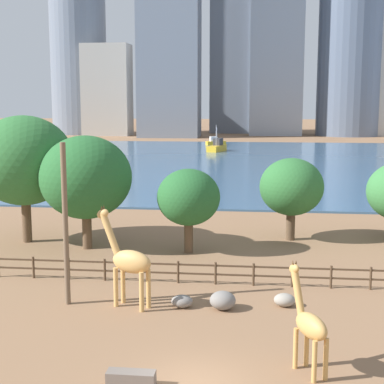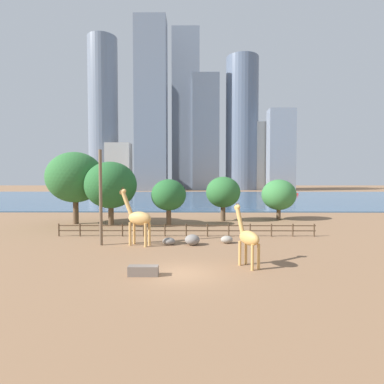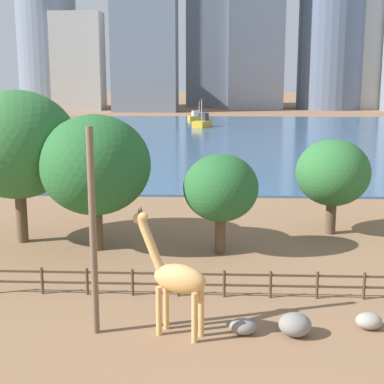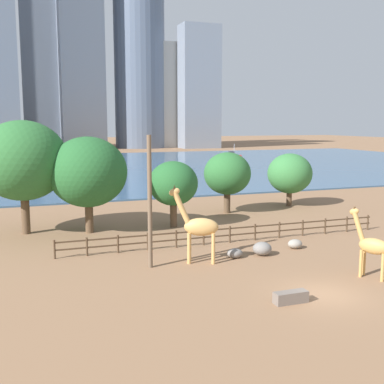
{
  "view_description": "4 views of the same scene",
  "coord_description": "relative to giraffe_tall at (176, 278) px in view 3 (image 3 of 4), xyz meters",
  "views": [
    {
      "loc": [
        2.16,
        -20.33,
        10.54
      ],
      "look_at": [
        -3.06,
        27.01,
        2.91
      ],
      "focal_mm": 55.0,
      "sensor_mm": 36.0,
      "label": 1
    },
    {
      "loc": [
        0.73,
        -18.1,
        5.76
      ],
      "look_at": [
        0.43,
        30.84,
        3.73
      ],
      "focal_mm": 28.0,
      "sensor_mm": 36.0,
      "label": 2
    },
    {
      "loc": [
        -2.51,
        -14.07,
        10.44
      ],
      "look_at": [
        -3.87,
        15.28,
        4.34
      ],
      "focal_mm": 55.0,
      "sensor_mm": 36.0,
      "label": 3
    },
    {
      "loc": [
        -15.07,
        -20.73,
        9.13
      ],
      "look_at": [
        0.55,
        22.1,
        2.52
      ],
      "focal_mm": 45.0,
      "sensor_mm": 36.0,
      "label": 4
    }
  ],
  "objects": [
    {
      "name": "ground_plane",
      "position": [
        4.18,
        72.09,
        -2.41
      ],
      "size": [
        400.0,
        400.0,
        0.0
      ],
      "primitive_type": "plane",
      "color": "#8C6647"
    },
    {
      "name": "harbor_water",
      "position": [
        4.18,
        69.09,
        -2.31
      ],
      "size": [
        180.0,
        86.0,
        0.2
      ],
      "primitive_type": "cube",
      "color": "#3D6084",
      "rests_on": "ground"
    },
    {
      "name": "giraffe_tall",
      "position": [
        0.0,
        0.0,
        0.0
      ],
      "size": [
        3.29,
        1.85,
        5.13
      ],
      "rotation": [
        0.0,
        0.0,
        2.75
      ],
      "color": "tan",
      "rests_on": "ground"
    },
    {
      "name": "utility_pole",
      "position": [
        -3.24,
        0.03,
        1.78
      ],
      "size": [
        0.28,
        0.28,
        8.38
      ],
      "primitive_type": "cylinder",
      "color": "brown",
      "rests_on": "ground"
    },
    {
      "name": "boulder_near_fence",
      "position": [
        4.77,
        0.11,
        -1.94
      ],
      "size": [
        1.32,
        1.25,
        0.94
      ],
      "primitive_type": "ellipsoid",
      "color": "gray",
      "rests_on": "ground"
    },
    {
      "name": "boulder_by_pole",
      "position": [
        2.7,
        0.15,
        -2.08
      ],
      "size": [
        1.1,
        0.87,
        0.65
      ],
      "primitive_type": "ellipsoid",
      "color": "gray",
      "rests_on": "ground"
    },
    {
      "name": "boulder_small",
      "position": [
        7.89,
        0.89,
        -2.07
      ],
      "size": [
        1.08,
        0.9,
        0.67
      ],
      "primitive_type": "ellipsoid",
      "color": "gray",
      "rests_on": "ground"
    },
    {
      "name": "enclosure_fence",
      "position": [
        4.16,
        4.09,
        -1.65
      ],
      "size": [
        26.12,
        0.14,
        1.3
      ],
      "color": "#4C3826",
      "rests_on": "ground"
    },
    {
      "name": "tree_left_large",
      "position": [
        1.79,
        10.89,
        1.44
      ],
      "size": [
        4.31,
        4.31,
        5.82
      ],
      "color": "brown",
      "rests_on": "ground"
    },
    {
      "name": "tree_right_tall",
      "position": [
        -5.47,
        11.22,
        2.67
      ],
      "size": [
        6.46,
        6.46,
        8.0
      ],
      "color": "brown",
      "rests_on": "ground"
    },
    {
      "name": "tree_left_small",
      "position": [
        -10.45,
        12.64,
        3.64
      ],
      "size": [
        7.25,
        7.25,
        9.33
      ],
      "color": "brown",
      "rests_on": "ground"
    },
    {
      "name": "tree_right_small",
      "position": [
        8.97,
        15.41,
        1.59
      ],
      "size": [
        4.75,
        4.75,
        6.17
      ],
      "color": "brown",
      "rests_on": "ground"
    },
    {
      "name": "boat_sailboat",
      "position": [
        -22.88,
        65.29,
        -1.39
      ],
      "size": [
        5.19,
        5.27,
        2.39
      ],
      "rotation": [
        0.0,
        0.0,
        5.48
      ],
      "color": "#B22D28",
      "rests_on": "harbor_water"
    },
    {
      "name": "boat_tug",
      "position": [
        -1.41,
        86.86,
        -1.35
      ],
      "size": [
        3.71,
        6.06,
        5.13
      ],
      "rotation": [
        0.0,
        0.0,
        4.4
      ],
      "color": "gold",
      "rests_on": "harbor_water"
    },
    {
      "name": "boat_barge",
      "position": [
        -2.84,
        102.22,
        -1.55
      ],
      "size": [
        4.57,
        3.16,
        3.88
      ],
      "rotation": [
        0.0,
        0.0,
        0.42
      ],
      "color": "gold",
      "rests_on": "harbor_water"
    },
    {
      "name": "skyline_tower_glass",
      "position": [
        -35.98,
        136.57,
        10.32
      ],
      "size": [
        13.12,
        8.58,
        25.45
      ],
      "primitive_type": "cube",
      "color": "#ADA89E",
      "rests_on": "ground"
    },
    {
      "name": "skyline_tower_far",
      "position": [
        41.16,
        145.57,
        16.34
      ],
      "size": [
        9.19,
        14.24,
        37.5
      ],
      "primitive_type": "cube",
      "color": "#ADA89E",
      "rests_on": "ground"
    }
  ]
}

